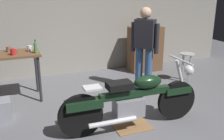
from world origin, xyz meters
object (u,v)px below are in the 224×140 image
(shop_stool, at_px, (187,60))
(bottle, at_px, (36,48))
(motorcycle, at_px, (133,100))
(mug_brown_stoneware, at_px, (8,49))
(wooden_dresser, at_px, (145,49))
(mug_white_ceramic, at_px, (30,48))
(mug_red_diner, at_px, (13,52))
(person_standing, at_px, (145,46))

(shop_stool, height_order, bottle, bottle)
(motorcycle, xyz_separation_m, shop_stool, (1.99, 1.40, 0.05))
(mug_brown_stoneware, relative_size, bottle, 0.43)
(shop_stool, bearing_deg, bottle, 176.90)
(motorcycle, bearing_deg, wooden_dresser, 59.66)
(mug_brown_stoneware, distance_m, mug_white_ceramic, 0.38)
(shop_stool, relative_size, bottle, 2.66)
(motorcycle, height_order, mug_white_ceramic, mug_white_ceramic)
(mug_white_ceramic, xyz_separation_m, mug_red_diner, (-0.29, -0.17, 0.00))
(person_standing, distance_m, bottle, 2.07)
(person_standing, height_order, mug_red_diner, person_standing)
(person_standing, xyz_separation_m, bottle, (-2.05, 0.26, 0.07))
(wooden_dresser, bearing_deg, mug_white_ceramic, -165.43)
(motorcycle, bearing_deg, bottle, 128.33)
(bottle, bearing_deg, mug_white_ceramic, 118.13)
(motorcycle, xyz_separation_m, bottle, (-1.17, 1.57, 0.55))
(shop_stool, height_order, mug_white_ceramic, mug_white_ceramic)
(mug_brown_stoneware, distance_m, mug_red_diner, 0.29)
(shop_stool, distance_m, wooden_dresser, 1.17)
(mug_red_diner, bearing_deg, motorcycle, -45.29)
(shop_stool, xyz_separation_m, mug_red_diner, (-3.55, 0.18, 0.46))
(shop_stool, height_order, mug_red_diner, mug_red_diner)
(mug_brown_stoneware, bearing_deg, mug_red_diner, -76.11)
(mug_brown_stoneware, bearing_deg, mug_white_ceramic, -18.00)
(mug_red_diner, bearing_deg, shop_stool, -2.87)
(motorcycle, xyz_separation_m, wooden_dresser, (1.53, 2.47, 0.10))
(shop_stool, bearing_deg, mug_white_ceramic, 173.97)
(wooden_dresser, relative_size, mug_white_ceramic, 10.01)
(person_standing, bearing_deg, shop_stool, -128.56)
(mug_white_ceramic, bearing_deg, bottle, -61.87)
(bottle, bearing_deg, mug_brown_stoneware, 147.41)
(wooden_dresser, distance_m, mug_brown_stoneware, 3.24)
(mug_red_diner, bearing_deg, person_standing, -6.27)
(mug_white_ceramic, height_order, bottle, bottle)
(person_standing, bearing_deg, mug_white_ceramic, 35.42)
(motorcycle, relative_size, bottle, 9.09)
(person_standing, relative_size, mug_brown_stoneware, 16.06)
(motorcycle, distance_m, bottle, 2.03)
(mug_brown_stoneware, bearing_deg, motorcycle, -48.76)
(person_standing, xyz_separation_m, wooden_dresser, (0.66, 1.16, -0.38))
(mug_brown_stoneware, relative_size, mug_white_ceramic, 0.95)
(mug_red_diner, relative_size, bottle, 0.51)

